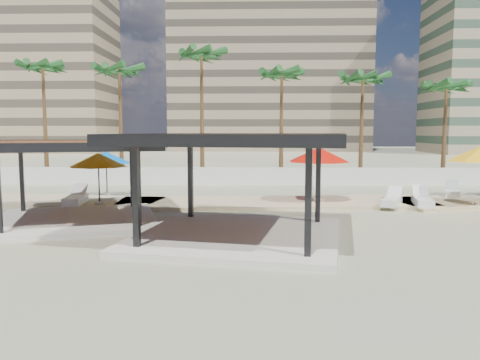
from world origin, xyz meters
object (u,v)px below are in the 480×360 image
object	(u,v)px
umbrella_c	(319,155)
lounger_b	(392,201)
pavilion_central	(238,176)
pavilion_west	(75,174)
lounger_c	(423,201)
lounger_a	(76,199)
lounger_d	(452,192)

from	to	relation	value
umbrella_c	lounger_b	bearing A→B (deg)	-17.04
pavilion_central	umbrella_c	xyz separation A→B (m)	(3.85, 7.64, 0.38)
pavilion_central	pavilion_west	xyz separation A→B (m)	(-6.76, 2.77, -0.18)
lounger_c	lounger_a	bearing A→B (deg)	100.53
lounger_a	lounger_c	size ratio (longest dim) A/B	1.04
umbrella_c	lounger_d	world-z (taller)	umbrella_c
umbrella_c	lounger_c	xyz separation A→B (m)	(4.89, -1.04, -2.17)
pavilion_central	umbrella_c	distance (m)	8.56
pavilion_central	lounger_b	bearing A→B (deg)	53.20
umbrella_c	lounger_c	distance (m)	5.45
pavilion_west	lounger_d	world-z (taller)	pavilion_west
pavilion_west	lounger_c	bearing A→B (deg)	-3.67
lounger_c	pavilion_central	bearing A→B (deg)	137.61
lounger_a	lounger_b	size ratio (longest dim) A/B	1.10
pavilion_central	umbrella_c	bearing A→B (deg)	74.20
pavilion_central	lounger_c	bearing A→B (deg)	47.99
lounger_b	lounger_d	xyz separation A→B (m)	(4.33, 3.40, 0.00)
lounger_c	umbrella_c	bearing A→B (deg)	88.57
lounger_a	lounger_d	xyz separation A→B (m)	(19.83, 3.39, -0.02)
umbrella_c	pavilion_central	bearing A→B (deg)	-116.72
pavilion_central	lounger_c	world-z (taller)	pavilion_central
pavilion_west	lounger_c	xyz separation A→B (m)	(15.50, 3.83, -1.61)
pavilion_central	umbrella_c	world-z (taller)	pavilion_central
pavilion_central	lounger_d	distance (m)	15.41
lounger_a	lounger_d	bearing A→B (deg)	-87.61
lounger_b	lounger_c	size ratio (longest dim) A/B	0.94
lounger_a	lounger_b	bearing A→B (deg)	-97.36
pavilion_west	lounger_b	bearing A→B (deg)	-2.29
pavilion_west	lounger_b	distance (m)	14.62
pavilion_central	lounger_a	world-z (taller)	pavilion_central
lounger_a	lounger_d	size ratio (longest dim) A/B	1.07
pavilion_west	lounger_d	bearing A→B (deg)	3.95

